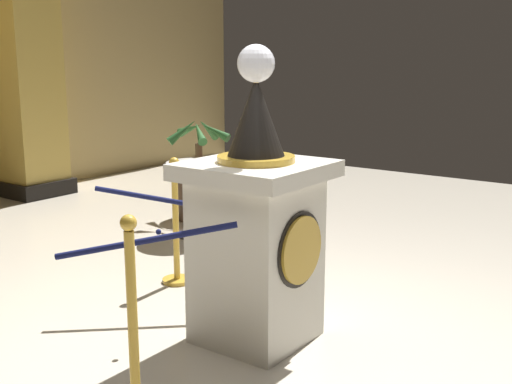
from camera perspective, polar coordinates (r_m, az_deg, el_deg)
name	(u,v)px	position (r m, az deg, el deg)	size (l,w,h in m)	color
ground_plane	(250,348)	(4.08, -0.56, -13.86)	(12.79, 12.79, 0.00)	beige
pedestal_clock	(257,231)	(3.97, 0.05, -3.51)	(0.80, 0.80, 1.86)	silver
stanchion_near	(176,240)	(5.11, -7.19, -4.27)	(0.24, 0.24, 1.02)	gold
stanchion_far	(134,352)	(3.24, -10.92, -13.92)	(0.24, 0.24, 1.06)	gold
velvet_rope	(158,218)	(4.03, -8.80, -2.35)	(1.44, 1.43, 0.22)	#141947
column_right	(24,50)	(8.75, -20.12, 11.89)	(0.82, 0.82, 3.76)	black
potted_palm_right	(200,189)	(7.12, -5.10, 0.31)	(0.70, 0.72, 1.16)	#4C3828
cafe_table	(197,189)	(6.40, -5.30, 0.29)	(0.62, 0.62, 0.76)	#332D28
cafe_chair_red	(249,174)	(6.72, -0.62, 1.67)	(0.56, 0.56, 0.96)	black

